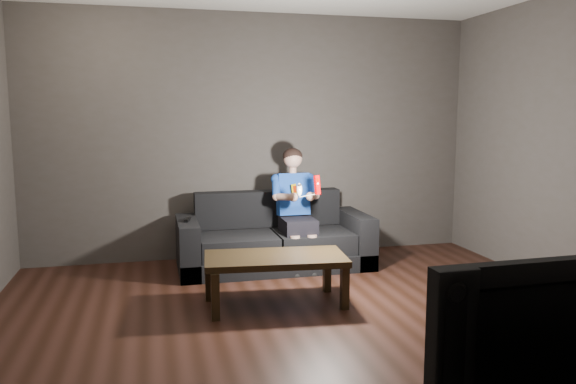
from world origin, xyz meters
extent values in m
plane|color=black|center=(0.00, 0.00, 0.00)|extent=(5.00, 5.00, 0.00)
cube|color=#413C38|center=(0.00, 2.50, 1.35)|extent=(5.00, 0.04, 2.70)
cube|color=black|center=(0.09, 1.93, 0.09)|extent=(1.99, 0.86, 0.17)
cube|color=black|center=(-0.30, 1.84, 0.28)|extent=(0.78, 0.61, 0.21)
cube|color=black|center=(0.49, 1.84, 0.28)|extent=(0.78, 0.61, 0.21)
cube|color=black|center=(0.09, 2.26, 0.57)|extent=(1.59, 0.20, 0.39)
cube|color=black|center=(-0.80, 1.93, 0.27)|extent=(0.20, 0.86, 0.54)
cube|color=black|center=(0.99, 1.93, 0.27)|extent=(0.20, 0.86, 0.54)
cube|color=black|center=(0.32, 1.82, 0.46)|extent=(0.33, 0.42, 0.15)
cube|color=#154194|center=(0.32, 2.04, 0.76)|extent=(0.33, 0.24, 0.46)
cube|color=#FFCD00|center=(0.32, 1.94, 0.82)|extent=(0.10, 0.10, 0.11)
cube|color=#C12400|center=(0.32, 1.94, 0.82)|extent=(0.07, 0.07, 0.07)
cylinder|color=tan|center=(0.32, 2.04, 1.01)|extent=(0.08, 0.08, 0.07)
sphere|color=tan|center=(0.32, 2.04, 1.14)|extent=(0.20, 0.20, 0.20)
ellipsoid|color=black|center=(0.32, 2.05, 1.16)|extent=(0.21, 0.21, 0.18)
cylinder|color=#154194|center=(0.12, 1.96, 0.84)|extent=(0.09, 0.25, 0.21)
cylinder|color=#154194|center=(0.52, 1.96, 0.84)|extent=(0.09, 0.25, 0.21)
cylinder|color=tan|center=(0.18, 1.79, 0.79)|extent=(0.15, 0.26, 0.11)
cylinder|color=tan|center=(0.48, 1.79, 0.79)|extent=(0.15, 0.26, 0.11)
sphere|color=tan|center=(0.24, 1.68, 0.78)|extent=(0.09, 0.09, 0.09)
sphere|color=tan|center=(0.41, 1.68, 0.78)|extent=(0.09, 0.09, 0.09)
cylinder|color=tan|center=(0.23, 1.59, 0.21)|extent=(0.10, 0.10, 0.37)
cylinder|color=tan|center=(0.41, 1.59, 0.21)|extent=(0.10, 0.10, 0.37)
cube|color=#DF0002|center=(0.41, 1.45, 0.92)|extent=(0.06, 0.08, 0.19)
cube|color=#7B1D02|center=(0.41, 1.42, 0.98)|extent=(0.03, 0.02, 0.03)
cylinder|color=white|center=(0.41, 1.42, 0.91)|extent=(0.02, 0.01, 0.02)
ellipsoid|color=white|center=(0.24, 1.45, 0.88)|extent=(0.07, 0.09, 0.14)
cylinder|color=black|center=(0.24, 1.42, 0.93)|extent=(0.03, 0.01, 0.02)
cube|color=black|center=(-0.80, 1.88, 0.56)|extent=(0.07, 0.16, 0.03)
cube|color=black|center=(-0.80, 1.93, 0.57)|extent=(0.02, 0.02, 0.00)
cube|color=black|center=(-0.15, 0.78, 0.40)|extent=(1.22, 0.69, 0.05)
cube|color=black|center=(-0.68, 0.54, 0.19)|extent=(0.06, 0.06, 0.37)
cube|color=black|center=(0.39, 0.54, 0.19)|extent=(0.06, 0.06, 0.37)
cube|color=black|center=(-0.68, 1.02, 0.19)|extent=(0.06, 0.06, 0.37)
cube|color=black|center=(0.39, 1.02, 0.19)|extent=(0.06, 0.06, 0.37)
imported|color=black|center=(0.13, -2.27, 0.88)|extent=(1.13, 0.18, 0.65)
camera|label=1|loc=(-1.13, -3.69, 1.61)|focal=35.00mm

